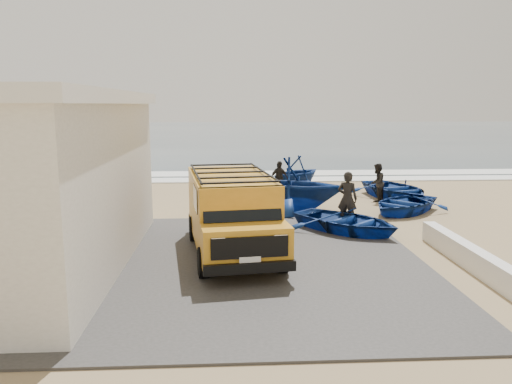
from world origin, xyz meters
name	(u,v)px	position (x,y,z in m)	size (l,w,h in m)	color
ground	(261,242)	(0.00, 0.00, 0.00)	(160.00, 160.00, 0.00)	#A0865D
slab	(187,264)	(-2.00, -2.00, 0.03)	(12.00, 10.00, 0.05)	#403D3B
ocean	(235,133)	(0.00, 56.00, 0.00)	(180.00, 88.00, 0.01)	#385166
surf_line	(246,180)	(0.00, 12.00, 0.03)	(180.00, 1.60, 0.06)	white
surf_wash	(245,174)	(0.00, 14.50, 0.02)	(180.00, 2.20, 0.04)	white
parapet	(478,262)	(5.00, -3.00, 0.28)	(0.35, 6.00, 0.55)	silver
van	(232,210)	(-0.85, -1.10, 1.19)	(2.69, 5.38, 2.21)	orange
boat_near_left	(346,221)	(2.74, 0.93, 0.37)	(2.55, 3.57, 0.74)	navy
boat_near_right	(403,204)	(5.53, 3.65, 0.36)	(2.46, 3.44, 0.71)	navy
boat_mid_left	(293,184)	(1.51, 4.39, 1.01)	(3.31, 3.83, 2.02)	navy
boat_mid_right	(395,189)	(6.16, 6.47, 0.41)	(2.82, 3.94, 0.82)	navy
boat_far_left	(296,172)	(2.26, 9.16, 0.80)	(2.61, 3.03, 1.60)	navy
fisherman_front	(347,199)	(2.99, 1.90, 0.91)	(0.66, 0.43, 1.81)	black
fisherman_middle	(377,183)	(5.20, 5.94, 0.79)	(0.77, 0.60, 1.58)	black
fisherman_back	(279,179)	(1.28, 7.40, 0.77)	(0.90, 0.38, 1.54)	black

